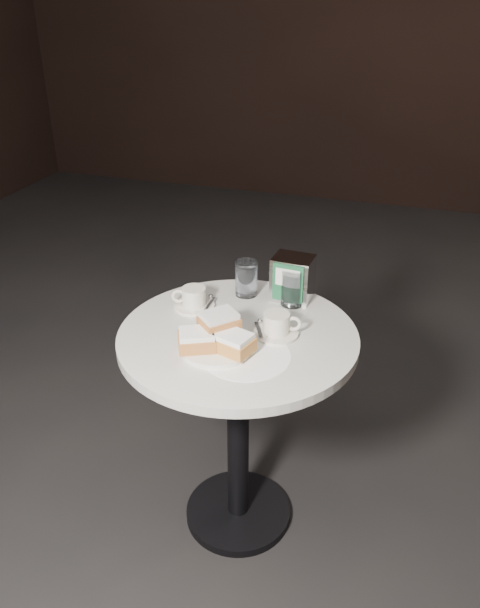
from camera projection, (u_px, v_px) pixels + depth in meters
name	position (u px, v px, depth m)	size (l,w,h in m)	color
ground	(238.00, 514.00, 2.07)	(7.00, 7.00, 0.00)	black
cafe_table	(238.00, 388.00, 1.81)	(0.70, 0.70, 0.74)	black
sugar_spill	(246.00, 355.00, 1.61)	(0.25, 0.25, 0.00)	white
beignet_plate	(216.00, 339.00, 1.62)	(0.23, 0.23, 0.10)	white
coffee_cup_left	(194.00, 299.00, 1.84)	(0.16, 0.16, 0.07)	white
coffee_cup_right	(277.00, 326.00, 1.70)	(0.15, 0.15, 0.07)	silver
water_glass_left	(246.00, 279.00, 1.90)	(0.07, 0.07, 0.12)	white
water_glass_right	(293.00, 287.00, 1.84)	(0.09, 0.09, 0.12)	silver
napkin_dispenser	(293.00, 278.00, 1.87)	(0.13, 0.11, 0.14)	silver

